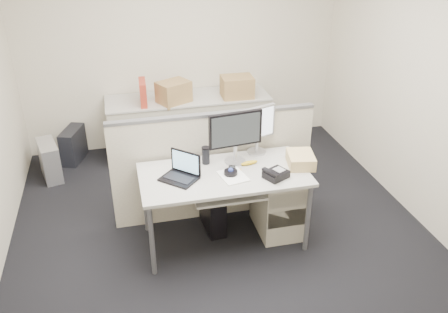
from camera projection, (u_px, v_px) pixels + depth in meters
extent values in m
cube|color=black|center=(224.00, 239.00, 4.57)|extent=(4.00, 4.50, 0.01)
cube|color=beige|center=(182.00, 42.00, 5.87)|extent=(4.00, 0.02, 2.70)
cube|color=beige|center=(348.00, 304.00, 2.00)|extent=(4.00, 0.02, 2.70)
cube|color=beige|center=(436.00, 89.00, 4.35)|extent=(0.02, 4.50, 2.70)
cube|color=#AEABA4|center=(224.00, 175.00, 4.23)|extent=(1.50, 0.75, 0.03)
cylinder|color=slate|center=(152.00, 241.00, 3.98)|extent=(0.04, 0.04, 0.70)
cylinder|color=slate|center=(145.00, 200.00, 4.54)|extent=(0.04, 0.04, 0.70)
cylinder|color=slate|center=(308.00, 218.00, 4.27)|extent=(0.04, 0.04, 0.70)
cylinder|color=slate|center=(283.00, 182.00, 4.82)|extent=(0.04, 0.04, 0.70)
cube|color=#AEABA4|center=(229.00, 194.00, 4.12)|extent=(0.62, 0.32, 0.02)
cube|color=#B0A694|center=(278.00, 200.00, 4.57)|extent=(0.40, 0.55, 0.65)
cube|color=beige|center=(213.00, 167.00, 4.69)|extent=(2.00, 0.06, 1.10)
cube|color=#B0A694|center=(189.00, 125.00, 6.06)|extent=(2.00, 0.60, 0.72)
cube|color=black|center=(235.00, 138.00, 4.29)|extent=(0.52, 0.25, 0.50)
cube|color=#B7B7BC|center=(257.00, 131.00, 4.47)|extent=(0.42, 0.30, 0.46)
cube|color=black|center=(178.00, 168.00, 4.07)|extent=(0.38, 0.37, 0.23)
cylinder|color=black|center=(231.00, 173.00, 4.18)|extent=(0.12, 0.12, 0.05)
cube|color=black|center=(276.00, 174.00, 4.14)|extent=(0.25, 0.23, 0.06)
cube|color=white|center=(233.00, 176.00, 4.17)|extent=(0.26, 0.30, 0.01)
cube|color=gold|center=(237.00, 171.00, 4.25)|extent=(0.09, 0.09, 0.01)
cylinder|color=black|center=(206.00, 156.00, 4.35)|extent=(0.09, 0.09, 0.15)
ellipsoid|color=gold|center=(249.00, 163.00, 4.36)|extent=(0.17, 0.07, 0.04)
cube|color=black|center=(232.00, 169.00, 4.28)|extent=(0.06, 0.11, 0.01)
cube|color=#D1B578|center=(301.00, 159.00, 4.33)|extent=(0.28, 0.33, 0.11)
cube|color=black|center=(233.00, 189.00, 4.15)|extent=(0.48, 0.21, 0.03)
cube|color=black|center=(213.00, 212.00, 4.64)|extent=(0.20, 0.41, 0.37)
cube|color=black|center=(73.00, 145.00, 5.90)|extent=(0.31, 0.48, 0.41)
cube|color=#B7B7BC|center=(50.00, 160.00, 5.51)|extent=(0.30, 0.50, 0.44)
cube|color=olive|center=(174.00, 93.00, 5.68)|extent=(0.45, 0.41, 0.27)
cube|color=olive|center=(237.00, 87.00, 5.84)|extent=(0.39, 0.31, 0.28)
cube|color=#A83220|center=(143.00, 93.00, 5.62)|extent=(0.09, 0.33, 0.31)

